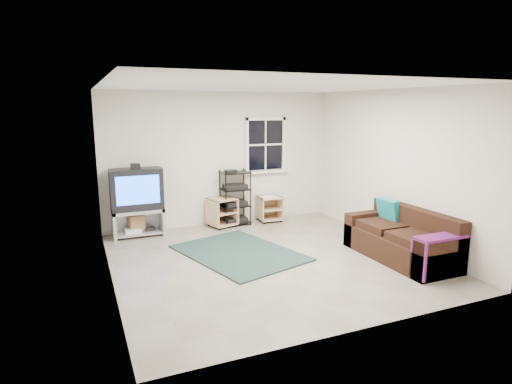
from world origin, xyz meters
name	(u,v)px	position (x,y,z in m)	size (l,w,h in m)	color
room	(265,148)	(0.95, 2.27, 1.48)	(4.60, 4.62, 4.60)	slate
tv_unit	(137,197)	(-1.67, 2.05, 0.73)	(0.90, 0.45, 1.33)	#A5A4AD
av_rack	(235,201)	(0.21, 2.08, 0.48)	(0.55, 0.40, 1.10)	black
side_table_left	(221,211)	(-0.09, 2.08, 0.30)	(0.59, 0.59, 0.56)	#D9B185
side_table_right	(269,207)	(0.94, 2.07, 0.30)	(0.48, 0.50, 0.53)	#D9B185
sofa	(402,240)	(1.90, -0.76, 0.30)	(0.81, 1.84, 0.84)	black
shag_rug	(239,253)	(-0.33, 0.43, 0.01)	(1.47, 2.02, 0.02)	black
paper_bag	(137,225)	(-1.71, 2.07, 0.19)	(0.27, 0.17, 0.39)	olive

